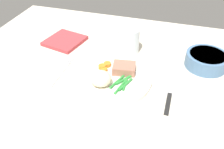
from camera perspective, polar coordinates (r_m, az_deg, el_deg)
dining_table at (r=81.09cm, az=2.53°, el=-1.18°), size 120.00×90.00×2.00cm
dinner_plate at (r=78.35cm, az=0.00°, el=-1.05°), size 24.69×24.69×1.60cm
meat_portion at (r=79.39cm, az=3.12°, el=1.39°), size 7.92×6.78×2.65cm
mashed_potatoes at (r=73.69cm, az=-2.66°, el=-0.91°), size 6.54×6.09×4.54cm
carrot_slices at (r=81.05cm, az=-1.71°, el=1.61°), size 3.79×6.95×1.20cm
green_beans at (r=75.13cm, az=2.43°, el=-1.88°), size 5.84×10.48×0.82cm
fork at (r=84.14cm, az=-11.37°, el=0.66°), size 1.44×16.60×0.40cm
knife at (r=76.46cm, az=13.12°, el=-3.95°), size 1.70×20.50×0.64cm
water_glass at (r=91.16cm, az=3.72°, el=7.33°), size 7.98×7.98×9.44cm
salad_bowl at (r=89.67cm, az=20.80°, el=3.21°), size 13.87×13.87×4.78cm
napkin at (r=100.44cm, az=-10.73°, el=7.58°), size 15.72×15.98×1.38cm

